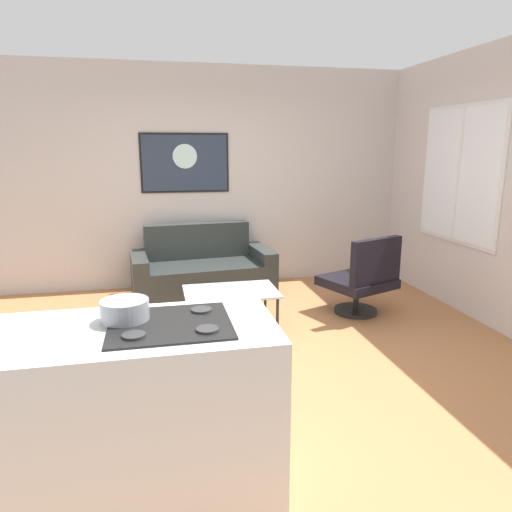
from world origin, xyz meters
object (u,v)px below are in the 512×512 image
(armchair, at_px, (363,279))
(couch, at_px, (202,273))
(wall_painting, at_px, (185,163))
(coffee_table, at_px, (231,294))
(mixing_bowl, at_px, (125,311))

(armchair, bearing_deg, couch, 145.73)
(couch, relative_size, wall_painting, 1.58)
(couch, height_order, armchair, armchair)
(wall_painting, bearing_deg, couch, -73.49)
(couch, xyz_separation_m, coffee_table, (0.16, -1.23, 0.10))
(coffee_table, distance_m, armchair, 1.47)
(couch, bearing_deg, armchair, -34.27)
(coffee_table, height_order, wall_painting, wall_painting)
(armchair, bearing_deg, wall_painting, 138.34)
(mixing_bowl, height_order, wall_painting, wall_painting)
(couch, bearing_deg, mixing_bowl, -102.25)
(couch, relative_size, coffee_table, 1.91)
(couch, bearing_deg, coffee_table, -82.64)
(coffee_table, relative_size, mixing_bowl, 3.78)
(couch, xyz_separation_m, armchair, (1.62, -1.10, 0.13))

